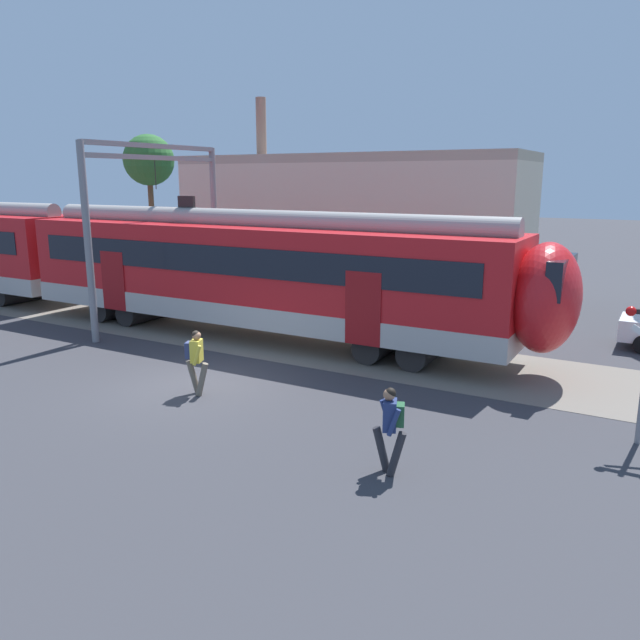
# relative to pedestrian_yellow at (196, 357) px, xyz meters

# --- Properties ---
(ground_plane) EXTENTS (160.00, 160.00, 0.00)m
(ground_plane) POSITION_rel_pedestrian_yellow_xyz_m (-0.48, 0.52, -0.99)
(ground_plane) COLOR #38383D
(track_bed) EXTENTS (80.00, 4.40, 0.01)m
(track_bed) POSITION_rel_pedestrian_yellow_xyz_m (-13.29, 5.54, -0.98)
(track_bed) COLOR slate
(track_bed) RESTS_ON ground
(pedestrian_yellow) EXTENTS (0.71, 0.52, 1.67)m
(pedestrian_yellow) POSITION_rel_pedestrian_yellow_xyz_m (0.00, 0.00, 0.00)
(pedestrian_yellow) COLOR #6B6051
(pedestrian_yellow) RESTS_ON ground
(pedestrian_navy) EXTENTS (0.71, 0.53, 1.67)m
(pedestrian_navy) POSITION_rel_pedestrian_yellow_xyz_m (5.95, -1.58, 0.00)
(pedestrian_navy) COLOR #28282D
(pedestrian_navy) RESTS_ON ground
(catenary_gantry) EXTENTS (0.24, 6.64, 6.53)m
(catenary_gantry) POSITION_rel_pedestrian_yellow_xyz_m (-6.39, 5.54, 3.32)
(catenary_gantry) COLOR gray
(catenary_gantry) RESTS_ON ground
(background_building) EXTENTS (16.33, 5.00, 9.20)m
(background_building) POSITION_rel_pedestrian_yellow_xyz_m (-3.43, 15.00, 2.22)
(background_building) COLOR beige
(background_building) RESTS_ON ground
(street_tree_left) EXTENTS (2.92, 2.92, 7.83)m
(street_tree_left) POSITION_rel_pedestrian_yellow_xyz_m (-16.99, 16.00, 5.30)
(street_tree_left) COLOR brown
(street_tree_left) RESTS_ON ground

